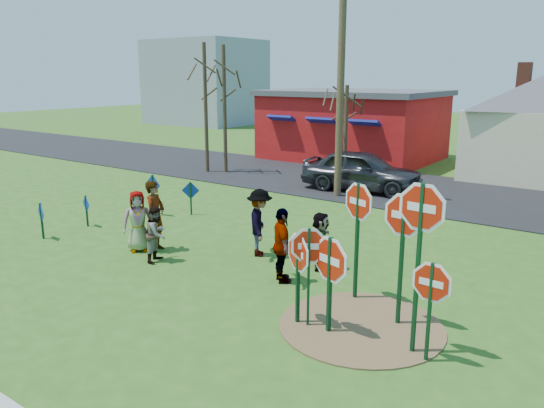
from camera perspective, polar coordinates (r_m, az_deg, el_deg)
The scene contains 28 objects.
ground at distance 13.80m, azimuth -5.60°, elevation -6.52°, with size 120.00×120.00×0.00m, color #2B5618.
road at distance 23.34m, azimuth 13.31°, elevation 1.67°, with size 120.00×7.50×0.04m, color black.
dirt_patch at distance 10.71m, azimuth 9.56°, elevation -12.79°, with size 3.20×3.20×0.03m, color brown.
red_building at distance 31.18m, azimuth 8.75°, elevation 8.46°, with size 9.40×7.69×3.90m.
distant_building at distance 53.98m, azimuth -7.18°, elevation 12.86°, with size 10.00×8.00×8.00m, color #8C939E.
stop_sign_a at distance 10.21m, azimuth 2.82°, elevation -6.00°, with size 0.93×0.48×1.97m.
stop_sign_b at distance 11.29m, azimuth 9.24°, elevation -0.84°, with size 1.02×0.40×2.72m.
stop_sign_c at distance 9.17m, azimuth 15.68°, elevation -2.63°, with size 1.13×0.13×3.20m.
stop_sign_d at distance 10.25m, azimuth 13.95°, elevation -2.38°, with size 1.13×0.17×2.77m.
stop_sign_e at distance 9.89m, azimuth 6.27°, elevation -6.63°, with size 1.14×0.37×2.05m.
stop_sign_f at distance 9.25m, azimuth 16.74°, elevation -8.75°, with size 0.94×0.08×1.90m.
stop_sign_g at distance 10.05m, azimuth 3.99°, elevation -5.52°, with size 0.81×0.53×2.11m.
blue_diamond_a at distance 17.07m, azimuth -23.56°, elevation -1.26°, with size 0.60×0.21×1.11m.
blue_diamond_b at distance 17.96m, azimuth -19.35°, elevation -0.33°, with size 0.55×0.18×1.03m.
blue_diamond_c at distance 18.66m, azimuth -12.67°, elevation 1.46°, with size 0.71×0.07×1.45m.
blue_diamond_d at distance 18.53m, azimuth -8.74°, elevation 1.02°, with size 0.53×0.35×1.18m.
person_a at distance 15.01m, azimuth -14.22°, elevation -1.80°, with size 0.83×0.54×1.70m, color #3B4C93.
person_b at distance 14.89m, azimuth -12.45°, elevation -1.28°, with size 0.72×0.47×1.97m, color #1E716E.
person_c at distance 14.12m, azimuth -12.28°, elevation -3.15°, with size 0.71×0.56×1.47m, color brown.
person_d at distance 14.17m, azimuth -1.33°, elevation -2.02°, with size 1.18×0.68×1.82m, color #36353A.
person_e at distance 12.35m, azimuth 1.06°, elevation -4.50°, with size 1.05×0.44×1.79m, color #4F2F5B.
person_f at distance 13.27m, azimuth 5.25°, elevation -3.98°, with size 1.37×0.44×1.47m, color #1B5326.
suv at distance 22.37m, azimuth 9.64°, elevation 3.58°, with size 2.00×4.96×1.69m, color #2C2C31.
utility_pole at distance 20.90m, azimuth 7.43°, elevation 13.82°, with size 2.17×0.81×9.16m.
bare_tree_west at distance 26.36m, azimuth -7.20°, elevation 12.10°, with size 1.80×1.80×6.25m.
bare_tree_east at distance 24.82m, azimuth 7.97°, elevation 9.06°, with size 1.80×1.80×4.30m.
bare_tree_mid at distance 26.17m, azimuth -5.16°, elevation 11.97°, with size 1.80×1.80×6.13m.
bare_tree_extra at distance 25.48m, azimuth 7.18°, elevation 9.58°, with size 1.80×1.80×4.56m.
Camera 1 is at (8.60, -9.68, 4.77)m, focal length 35.00 mm.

